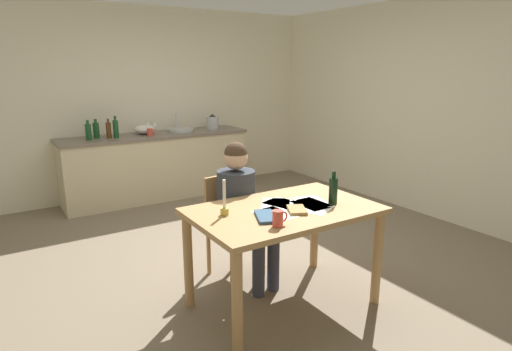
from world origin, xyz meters
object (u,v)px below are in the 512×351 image
at_px(person_seated, 241,204).
at_px(candlestick, 224,205).
at_px(bottle_oil, 88,132).
at_px(mixing_bowl, 145,129).
at_px(bottle_sauce, 116,129).
at_px(sink_unit, 181,130).
at_px(teacup_on_counter, 150,132).
at_px(bottle_wine_red, 109,130).
at_px(stovetop_kettle, 213,122).
at_px(coffee_mug, 278,218).
at_px(wine_bottle_on_table, 333,190).
at_px(bottle_vinegar, 96,130).
at_px(chair_at_table, 231,220).
at_px(book_cookery, 297,210).
at_px(wine_glass_near_sink, 155,124).
at_px(wine_glass_by_kettle, 148,125).
at_px(dining_table, 284,223).
at_px(book_magazine, 266,217).

bearing_deg(person_seated, candlestick, -132.36).
distance_m(bottle_oil, mixing_bowl, 0.76).
relative_size(candlestick, bottle_sauce, 0.90).
height_order(sink_unit, teacup_on_counter, sink_unit).
distance_m(bottle_wine_red, stovetop_kettle, 1.51).
relative_size(bottle_oil, teacup_on_counter, 2.24).
relative_size(person_seated, coffee_mug, 10.65).
distance_m(person_seated, bottle_oil, 2.75).
bearing_deg(wine_bottle_on_table, candlestick, 165.18).
distance_m(wine_bottle_on_table, stovetop_kettle, 3.42).
height_order(coffee_mug, bottle_vinegar, bottle_vinegar).
relative_size(chair_at_table, book_cookery, 4.55).
height_order(book_cookery, bottle_oil, bottle_oil).
bearing_deg(bottle_wine_red, wine_glass_near_sink, 16.12).
distance_m(chair_at_table, teacup_on_counter, 2.47).
bearing_deg(teacup_on_counter, candlestick, -99.50).
distance_m(wine_glass_near_sink, wine_glass_by_kettle, 0.09).
height_order(bottle_oil, teacup_on_counter, bottle_oil).
relative_size(bottle_vinegar, wine_glass_by_kettle, 1.59).
relative_size(bottle_vinegar, teacup_on_counter, 2.20).
distance_m(dining_table, sink_unit, 3.30).
distance_m(coffee_mug, wine_glass_near_sink, 3.70).
relative_size(person_seated, book_magazine, 4.65).
relative_size(sink_unit, bottle_sauce, 1.28).
relative_size(wine_bottle_on_table, bottle_oil, 1.00).
height_order(bottle_wine_red, teacup_on_counter, bottle_wine_red).
distance_m(coffee_mug, candlestick, 0.43).
relative_size(bottle_sauce, stovetop_kettle, 1.28).
distance_m(sink_unit, wine_glass_near_sink, 0.37).
xyz_separation_m(candlestick, stovetop_kettle, (1.50, 3.14, 0.15)).
bearing_deg(wine_glass_by_kettle, person_seated, -93.93).
relative_size(dining_table, chair_at_table, 1.55).
distance_m(stovetop_kettle, wine_glass_by_kettle, 0.93).
bearing_deg(teacup_on_counter, person_seated, -92.63).
xyz_separation_m(book_cookery, bottle_wine_red, (-0.48, 3.30, 0.21)).
bearing_deg(wine_glass_near_sink, candlestick, -101.54).
xyz_separation_m(bottle_vinegar, wine_glass_by_kettle, (0.72, 0.11, 0.00)).
xyz_separation_m(chair_at_table, mixing_bowl, (0.13, 2.63, 0.47)).
distance_m(bottle_oil, stovetop_kettle, 1.76).
height_order(bottle_wine_red, mixing_bowl, bottle_wine_red).
relative_size(sink_unit, bottle_oil, 1.44).
bearing_deg(bottle_vinegar, person_seated, -79.24).
height_order(chair_at_table, mixing_bowl, mixing_bowl).
xyz_separation_m(bottle_wine_red, mixing_bowl, (0.50, 0.11, -0.04)).
xyz_separation_m(book_cookery, wine_glass_by_kettle, (0.11, 3.50, 0.22)).
bearing_deg(chair_at_table, book_magazine, -101.45).
height_order(book_magazine, mixing_bowl, mixing_bowl).
bearing_deg(mixing_bowl, book_cookery, -90.39).
xyz_separation_m(dining_table, stovetop_kettle, (1.06, 3.24, 0.33)).
distance_m(dining_table, person_seated, 0.53).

